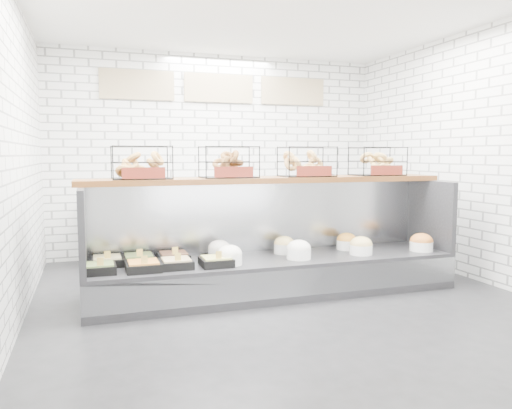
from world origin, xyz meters
name	(u,v)px	position (x,y,z in m)	size (l,w,h in m)	color
ground	(286,301)	(0.00, 0.00, 0.00)	(5.50, 5.50, 0.00)	black
room_shell	(266,105)	(0.00, 0.60, 2.06)	(5.02, 5.51, 3.01)	white
display_case	(272,263)	(-0.02, 0.34, 0.33)	(4.00, 0.90, 1.20)	black
bagel_shelf	(269,167)	(0.00, 0.52, 1.38)	(4.10, 0.50, 0.40)	#4F2A11
prep_counter	(225,225)	(0.00, 2.43, 0.47)	(4.00, 0.60, 1.20)	#93969B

